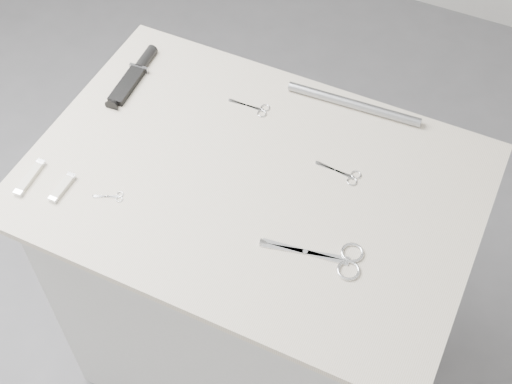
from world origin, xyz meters
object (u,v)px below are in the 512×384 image
at_px(plinth, 253,286).
at_px(pocket_knife_b, 63,188).
at_px(embroidery_scissors_b, 255,108).
at_px(pocket_knife_a, 30,177).
at_px(sheathed_knife, 136,73).
at_px(large_shears, 334,258).
at_px(tiny_scissors, 113,197).
at_px(embroidery_scissors_a, 345,174).
at_px(metal_rail, 354,104).

relative_size(plinth, pocket_knife_b, 10.98).
bearing_deg(embroidery_scissors_b, pocket_knife_a, -133.08).
distance_m(plinth, embroidery_scissors_b, 0.52).
bearing_deg(sheathed_knife, large_shears, -118.24).
relative_size(tiny_scissors, sheathed_knife, 0.31).
distance_m(large_shears, pocket_knife_a, 0.69).
bearing_deg(pocket_knife_b, pocket_knife_a, 94.39).
bearing_deg(large_shears, tiny_scissors, 176.19).
height_order(embroidery_scissors_a, pocket_knife_a, pocket_knife_a).
bearing_deg(tiny_scissors, large_shears, -17.29).
height_order(embroidery_scissors_a, metal_rail, metal_rail).
height_order(sheathed_knife, metal_rail, metal_rail).
bearing_deg(sheathed_knife, embroidery_scissors_a, -101.35).
distance_m(tiny_scissors, pocket_knife_a, 0.20).
bearing_deg(metal_rail, pocket_knife_a, -137.83).
bearing_deg(pocket_knife_b, sheathed_knife, 5.81).
height_order(sheathed_knife, pocket_knife_a, sheathed_knife).
xyz_separation_m(plinth, metal_rail, (0.12, 0.31, 0.48)).
distance_m(embroidery_scissors_b, metal_rail, 0.24).
bearing_deg(embroidery_scissors_a, plinth, -147.26).
bearing_deg(large_shears, pocket_knife_a, 177.25).
bearing_deg(tiny_scissors, plinth, 10.37).
relative_size(sheathed_knife, metal_rail, 0.64).
distance_m(embroidery_scissors_a, pocket_knife_a, 0.70).
relative_size(embroidery_scissors_b, sheathed_knife, 0.48).
distance_m(embroidery_scissors_b, tiny_scissors, 0.41).
bearing_deg(embroidery_scissors_b, large_shears, -45.90).
relative_size(plinth, metal_rail, 2.73).
relative_size(large_shears, embroidery_scissors_a, 2.02).
xyz_separation_m(large_shears, sheathed_knife, (-0.65, 0.29, 0.00)).
distance_m(plinth, large_shears, 0.54).
height_order(sheathed_knife, pocket_knife_b, sheathed_knife).
distance_m(embroidery_scissors_a, embroidery_scissors_b, 0.29).
height_order(embroidery_scissors_b, sheathed_knife, sheathed_knife).
relative_size(tiny_scissors, pocket_knife_b, 0.80).
relative_size(embroidery_scissors_b, pocket_knife_b, 1.24).
height_order(embroidery_scissors_a, pocket_knife_b, pocket_knife_b).
distance_m(plinth, tiny_scissors, 0.56).
height_order(plinth, metal_rail, metal_rail).
xyz_separation_m(embroidery_scissors_b, pocket_knife_b, (-0.28, -0.40, 0.00)).
bearing_deg(metal_rail, embroidery_scissors_b, -153.57).
xyz_separation_m(sheathed_knife, pocket_knife_a, (-0.04, -0.39, -0.00)).
bearing_deg(embroidery_scissors_b, pocket_knife_b, -126.40).
xyz_separation_m(embroidery_scissors_b, tiny_scissors, (-0.17, -0.37, -0.00)).
bearing_deg(embroidery_scissors_a, tiny_scissors, -144.00).
xyz_separation_m(pocket_knife_b, metal_rail, (0.49, 0.51, 0.01)).
xyz_separation_m(tiny_scissors, pocket_knife_a, (-0.19, -0.04, 0.01)).
bearing_deg(large_shears, metal_rail, 94.84).
bearing_deg(sheathed_knife, pocket_knife_a, 170.39).
relative_size(embroidery_scissors_b, pocket_knife_a, 0.96).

